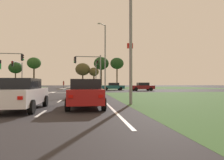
# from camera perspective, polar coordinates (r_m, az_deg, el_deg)

# --- Properties ---
(ground_plane) EXTENTS (200.00, 200.00, 0.00)m
(ground_plane) POSITION_cam_1_polar(r_m,az_deg,el_deg) (35.81, -16.45, -3.12)
(ground_plane) COLOR #282628
(grass_verge_far_right) EXTENTS (35.00, 35.00, 0.01)m
(grass_verge_far_right) POSITION_cam_1_polar(r_m,az_deg,el_deg) (63.13, 10.87, -2.20)
(grass_verge_far_right) COLOR #385B2D
(grass_verge_far_right) RESTS_ON ground
(median_island_near) EXTENTS (1.20, 22.00, 0.14)m
(median_island_near) POSITION_cam_1_polar(r_m,az_deg,el_deg) (17.30, -26.20, -5.14)
(median_island_near) COLOR #ADA89E
(median_island_near) RESTS_ON ground
(median_island_far) EXTENTS (1.20, 36.00, 0.14)m
(median_island_far) POSITION_cam_1_polar(r_m,az_deg,el_deg) (60.62, -12.82, -2.18)
(median_island_far) COLOR gray
(median_island_far) RESTS_ON ground
(lane_dash_near) EXTENTS (0.14, 2.00, 0.01)m
(lane_dash_near) POSITION_cam_1_polar(r_m,az_deg,el_deg) (9.35, -20.07, -9.22)
(lane_dash_near) COLOR silver
(lane_dash_near) RESTS_ON ground
(lane_dash_second) EXTENTS (0.14, 2.00, 0.01)m
(lane_dash_second) POSITION_cam_1_polar(r_m,az_deg,el_deg) (15.23, -15.17, -6.04)
(lane_dash_second) COLOR silver
(lane_dash_second) RESTS_ON ground
(lane_dash_third) EXTENTS (0.14, 2.00, 0.01)m
(lane_dash_third) POSITION_cam_1_polar(r_m,az_deg,el_deg) (21.17, -13.03, -4.62)
(lane_dash_third) COLOR silver
(lane_dash_third) RESTS_ON ground
(edge_line_right) EXTENTS (0.14, 24.00, 0.01)m
(edge_line_right) POSITION_cam_1_polar(r_m,az_deg,el_deg) (17.46, -3.14, -5.42)
(edge_line_right) COLOR silver
(edge_line_right) RESTS_ON ground
(stop_bar_near) EXTENTS (6.40, 0.50, 0.01)m
(stop_bar_near) POSITION_cam_1_polar(r_m,az_deg,el_deg) (28.44, -11.04, -3.69)
(stop_bar_near) COLOR silver
(stop_bar_near) RESTS_ON ground
(crosswalk_bar_near) EXTENTS (0.70, 2.80, 0.01)m
(crosswalk_bar_near) POSITION_cam_1_polar(r_m,az_deg,el_deg) (32.44, -29.16, -3.25)
(crosswalk_bar_near) COLOR silver
(crosswalk_bar_near) RESTS_ON ground
(crosswalk_bar_second) EXTENTS (0.70, 2.80, 0.01)m
(crosswalk_bar_second) POSITION_cam_1_polar(r_m,az_deg,el_deg) (32.04, -27.24, -3.30)
(crosswalk_bar_second) COLOR silver
(crosswalk_bar_second) RESTS_ON ground
(crosswalk_bar_third) EXTENTS (0.70, 2.80, 0.01)m
(crosswalk_bar_third) POSITION_cam_1_polar(r_m,az_deg,el_deg) (31.67, -25.28, -3.34)
(crosswalk_bar_third) COLOR silver
(crosswalk_bar_third) RESTS_ON ground
(crosswalk_bar_fourth) EXTENTS (0.70, 2.80, 0.01)m
(crosswalk_bar_fourth) POSITION_cam_1_polar(r_m,az_deg,el_deg) (31.35, -23.27, -3.38)
(crosswalk_bar_fourth) COLOR silver
(crosswalk_bar_fourth) RESTS_ON ground
(crosswalk_bar_fifth) EXTENTS (0.70, 2.80, 0.01)m
(crosswalk_bar_fifth) POSITION_cam_1_polar(r_m,az_deg,el_deg) (31.06, -21.22, -3.41)
(crosswalk_bar_fifth) COLOR silver
(crosswalk_bar_fifth) RESTS_ON ground
(crosswalk_bar_sixth) EXTENTS (0.70, 2.80, 0.01)m
(crosswalk_bar_sixth) POSITION_cam_1_polar(r_m,az_deg,el_deg) (30.81, -19.14, -3.45)
(crosswalk_bar_sixth) COLOR silver
(crosswalk_bar_sixth) RESTS_ON ground
(crosswalk_bar_seventh) EXTENTS (0.70, 2.80, 0.01)m
(crosswalk_bar_seventh) POSITION_cam_1_polar(r_m,az_deg,el_deg) (30.60, -17.03, -3.48)
(crosswalk_bar_seventh) COLOR silver
(crosswalk_bar_seventh) RESTS_ON ground
(car_black_near) EXTENTS (4.29, 1.98, 1.50)m
(car_black_near) POSITION_cam_1_polar(r_m,az_deg,el_deg) (38.03, -27.23, -1.77)
(car_black_near) COLOR black
(car_black_near) RESTS_ON ground
(car_teal_second) EXTENTS (4.45, 2.03, 1.47)m
(car_teal_second) POSITION_cam_1_polar(r_m,az_deg,el_deg) (38.07, 0.31, -1.89)
(car_teal_second) COLOR #19565B
(car_teal_second) RESTS_ON ground
(car_white_third) EXTENTS (2.01, 4.60, 1.60)m
(car_white_third) POSITION_cam_1_polar(r_m,az_deg,el_deg) (10.85, -25.17, -3.74)
(car_white_third) COLOR silver
(car_white_third) RESTS_ON ground
(car_red_fourth) EXTENTS (1.97, 4.33, 1.58)m
(car_red_fourth) POSITION_cam_1_polar(r_m,az_deg,el_deg) (10.93, -7.67, -3.86)
(car_red_fourth) COLOR #A31919
(car_red_fourth) RESTS_ON ground
(car_maroon_fifth) EXTENTS (4.35, 2.01, 1.49)m
(car_maroon_fifth) POSITION_cam_1_polar(r_m,az_deg,el_deg) (35.80, 8.89, -1.92)
(car_maroon_fifth) COLOR maroon
(car_maroon_fifth) RESTS_ON ground
(car_grey_seventh) EXTENTS (1.96, 4.55, 1.56)m
(car_grey_seventh) POSITION_cam_1_polar(r_m,az_deg,el_deg) (18.89, -7.61, -2.68)
(car_grey_seventh) COLOR slate
(car_grey_seventh) RESTS_ON ground
(traffic_signal_near_left) EXTENTS (4.47, 0.32, 5.80)m
(traffic_signal_near_left) POSITION_cam_1_polar(r_m,az_deg,el_deg) (31.09, -29.40, 3.97)
(traffic_signal_near_left) COLOR gray
(traffic_signal_near_left) RESTS_ON ground
(traffic_signal_far_left) EXTENTS (0.32, 5.63, 5.64)m
(traffic_signal_far_left) POSITION_cam_1_polar(r_m,az_deg,el_deg) (42.06, -25.76, 2.64)
(traffic_signal_far_left) COLOR gray
(traffic_signal_far_left) RESTS_ON ground
(traffic_signal_far_right) EXTENTS (0.32, 5.53, 6.03)m
(traffic_signal_far_right) POSITION_cam_1_polar(r_m,az_deg,el_deg) (40.15, -4.59, 3.05)
(traffic_signal_far_right) COLOR gray
(traffic_signal_far_right) RESTS_ON ground
(traffic_signal_near_right) EXTENTS (4.03, 0.32, 5.55)m
(traffic_signal_near_right) POSITION_cam_1_polar(r_m,az_deg,el_deg) (28.87, -6.25, 3.85)
(traffic_signal_near_right) COLOR gray
(traffic_signal_near_right) RESTS_ON ground
(street_lamp_near) EXTENTS (0.56, 2.46, 9.78)m
(street_lamp_near) POSITION_cam_1_polar(r_m,az_deg,el_deg) (13.44, 5.28, 16.80)
(street_lamp_near) COLOR gray
(street_lamp_near) RESTS_ON ground
(street_lamp_second) EXTENTS (1.37, 1.56, 10.25)m
(street_lamp_second) POSITION_cam_1_polar(r_m,az_deg,el_deg) (29.63, -2.17, 7.33)
(street_lamp_second) COLOR gray
(street_lamp_second) RESTS_ON ground
(pedestrian_at_median) EXTENTS (0.34, 0.34, 1.91)m
(pedestrian_at_median) POSITION_cam_1_polar(r_m,az_deg,el_deg) (49.26, -14.04, -1.02)
(pedestrian_at_median) COLOR #4C4C4C
(pedestrian_at_median) RESTS_ON median_island_far
(fastfood_pole_sign) EXTENTS (1.80, 0.40, 13.53)m
(fastfood_pole_sign) POSITION_cam_1_polar(r_m,az_deg,el_deg) (59.37, 5.31, 7.10)
(fastfood_pole_sign) COLOR red
(fastfood_pole_sign) RESTS_ON ground
(treeline_second) EXTENTS (3.92, 3.92, 7.66)m
(treeline_second) POSITION_cam_1_polar(r_m,az_deg,el_deg) (64.86, -26.48, 3.18)
(treeline_second) COLOR #423323
(treeline_second) RESTS_ON ground
(treeline_third) EXTENTS (4.15, 4.15, 9.42)m
(treeline_third) POSITION_cam_1_polar(r_m,az_deg,el_deg) (65.03, -21.93, 4.55)
(treeline_third) COLOR #423323
(treeline_third) RESTS_ON ground
(treeline_fourth) EXTENTS (4.76, 4.76, 7.95)m
(treeline_fourth) POSITION_cam_1_polar(r_m,az_deg,el_deg) (63.78, -8.58, 3.10)
(treeline_fourth) COLOR #423323
(treeline_fourth) RESTS_ON ground
(treeline_fifth) EXTENTS (3.21, 3.21, 6.47)m
(treeline_fifth) POSITION_cam_1_polar(r_m,az_deg,el_deg) (63.06, -5.34, 2.34)
(treeline_fifth) COLOR #423323
(treeline_fifth) RESTS_ON ground
(treeline_sixth) EXTENTS (5.16, 5.16, 10.38)m
(treeline_sixth) POSITION_cam_1_polar(r_m,az_deg,el_deg) (66.71, -3.16, 4.85)
(treeline_sixth) COLOR #423323
(treeline_sixth) RESTS_ON ground
(treeline_seventh) EXTENTS (4.38, 4.38, 9.78)m
(treeline_seventh) POSITION_cam_1_polar(r_m,az_deg,el_deg) (63.80, 1.47, 4.84)
(treeline_seventh) COLOR #423323
(treeline_seventh) RESTS_ON ground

